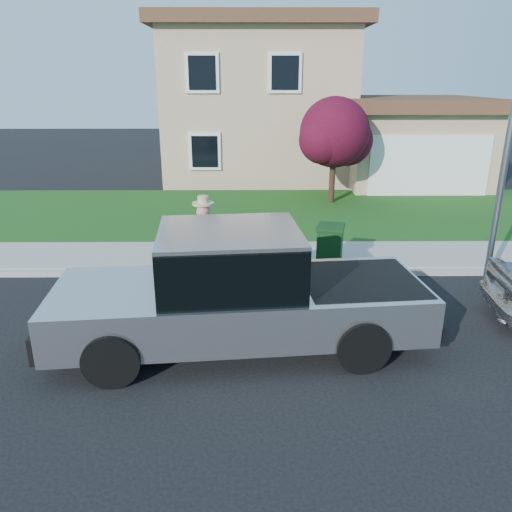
{
  "coord_description": "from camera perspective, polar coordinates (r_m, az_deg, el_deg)",
  "views": [
    {
      "loc": [
        -0.3,
        -8.06,
        4.38
      ],
      "look_at": [
        -0.22,
        0.87,
        1.2
      ],
      "focal_mm": 35.0,
      "sensor_mm": 36.0,
      "label": 1
    }
  ],
  "objects": [
    {
      "name": "house",
      "position": [
        24.53,
        3.41,
        16.72
      ],
      "size": [
        14.0,
        11.3,
        6.85
      ],
      "color": "tan",
      "rests_on": "ground"
    },
    {
      "name": "lawn",
      "position": [
        17.17,
        3.87,
        4.94
      ],
      "size": [
        40.0,
        7.0,
        0.1
      ],
      "primitive_type": "cube",
      "color": "#164012",
      "rests_on": "ground"
    },
    {
      "name": "pickup_truck",
      "position": [
        8.42,
        -2.04,
        -4.26
      ],
      "size": [
        6.53,
        2.75,
        2.09
      ],
      "rotation": [
        0.0,
        0.0,
        0.09
      ],
      "color": "black",
      "rests_on": "ground"
    },
    {
      "name": "curb",
      "position": [
        11.85,
        5.83,
        -1.89
      ],
      "size": [
        40.0,
        0.2,
        0.12
      ],
      "primitive_type": "cube",
      "color": "gray",
      "rests_on": "ground"
    },
    {
      "name": "street_lamp",
      "position": [
        11.41,
        27.08,
        11.63
      ],
      "size": [
        0.3,
        0.73,
        5.63
      ],
      "rotation": [
        0.0,
        0.0,
        0.09
      ],
      "color": "slate",
      "rests_on": "ground"
    },
    {
      "name": "sidewalk",
      "position": [
        12.87,
        5.32,
        -0.03
      ],
      "size": [
        40.0,
        2.0,
        0.15
      ],
      "primitive_type": "cube",
      "color": "gray",
      "rests_on": "ground"
    },
    {
      "name": "woman",
      "position": [
        11.26,
        -5.91,
        1.67
      ],
      "size": [
        0.76,
        0.63,
        1.98
      ],
      "rotation": [
        0.0,
        0.0,
        2.79
      ],
      "color": "tan",
      "rests_on": "ground"
    },
    {
      "name": "ground",
      "position": [
        9.18,
        1.44,
        -8.91
      ],
      "size": [
        80.0,
        80.0,
        0.0
      ],
      "primitive_type": "plane",
      "color": "black",
      "rests_on": "ground"
    },
    {
      "name": "ornamental_tree",
      "position": [
        18.3,
        9.06,
        13.42
      ],
      "size": [
        2.72,
        2.46,
        3.74
      ],
      "color": "black",
      "rests_on": "lawn"
    },
    {
      "name": "trash_bin",
      "position": [
        11.91,
        8.44,
        1.17
      ],
      "size": [
        0.77,
        0.84,
        1.01
      ],
      "rotation": [
        0.0,
        0.0,
        -0.25
      ],
      "color": "black",
      "rests_on": "sidewalk"
    }
  ]
}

